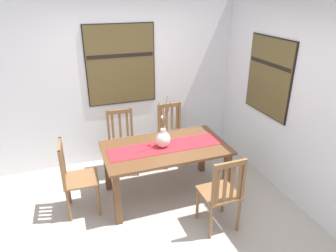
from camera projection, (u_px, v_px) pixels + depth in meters
name	position (u px, v px, depth m)	size (l,w,h in m)	color
ground_plane	(163.00, 224.00, 3.79)	(6.40, 6.40, 0.03)	#B2A89E
wall_back	(125.00, 79.00, 4.84)	(6.40, 0.12, 2.70)	silver
wall_side	(304.00, 103.00, 3.80)	(0.12, 6.40, 2.70)	silver
dining_table	(165.00, 154.00, 4.09)	(1.64, 0.92, 0.74)	brown
table_runner	(165.00, 147.00, 4.04)	(1.50, 0.36, 0.01)	#B7232D
centerpiece_vase	(163.00, 138.00, 3.99)	(0.20, 0.21, 0.69)	silver
chair_0	(222.00, 193.00, 3.51)	(0.42, 0.42, 0.99)	brown
chair_1	(122.00, 141.00, 4.72)	(0.44, 0.44, 0.97)	brown
chair_2	(172.00, 133.00, 4.99)	(0.43, 0.43, 0.97)	brown
chair_3	(75.00, 176.00, 3.81)	(0.44, 0.44, 0.99)	brown
painting_on_back_wall	(121.00, 65.00, 4.66)	(1.06, 0.05, 1.22)	black
painting_on_side_wall	(269.00, 77.00, 4.28)	(0.05, 0.94, 1.09)	black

